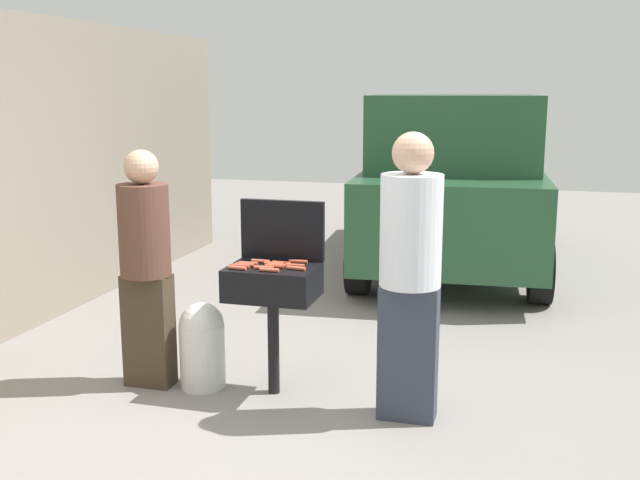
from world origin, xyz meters
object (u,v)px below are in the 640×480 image
object	(u,v)px
person_left	(146,260)
person_right	(410,267)
hot_dog_5	(245,265)
hot_dog_12	(240,266)
hot_dog_11	(298,262)
hot_dog_13	(296,268)
hot_dog_2	(248,263)
hot_dog_6	(277,265)
hot_dog_3	(274,264)
hot_dog_0	(282,263)
hot_dog_7	(295,266)
hot_dog_10	(274,266)
hot_dog_9	(237,268)
bbq_grill	(273,287)
hot_dog_4	(261,261)
hot_dog_1	(269,270)
propane_tank	(202,343)
hot_dog_8	(264,268)

from	to	relation	value
person_left	person_right	size ratio (longest dim) A/B	0.92
hot_dog_5	hot_dog_12	xyz separation A→B (m)	(-0.02, -0.04, 0.00)
person_right	hot_dog_11	bearing A→B (deg)	-28.66
hot_dog_13	hot_dog_2	bearing A→B (deg)	172.83
hot_dog_6	person_left	size ratio (longest dim) A/B	0.08
hot_dog_3	hot_dog_0	bearing A→B (deg)	34.38
hot_dog_0	hot_dog_7	world-z (taller)	same
hot_dog_3	person_right	size ratio (longest dim) A/B	0.07
hot_dog_6	person_right	world-z (taller)	person_right
hot_dog_5	hot_dog_12	distance (m)	0.04
hot_dog_10	hot_dog_9	bearing A→B (deg)	-154.62
hot_dog_11	person_right	distance (m)	0.87
bbq_grill	hot_dog_5	size ratio (longest dim) A/B	6.95
hot_dog_10	hot_dog_11	size ratio (longest dim) A/B	1.00
hot_dog_4	hot_dog_6	distance (m)	0.17
hot_dog_1	hot_dog_12	bearing A→B (deg)	166.61
hot_dog_10	hot_dog_12	distance (m)	0.23
propane_tank	hot_dog_0	bearing A→B (deg)	9.08
hot_dog_6	hot_dog_8	xyz separation A→B (m)	(-0.06, -0.09, 0.00)
hot_dog_5	hot_dog_1	bearing A→B (deg)	-23.66
hot_dog_11	hot_dog_13	bearing A→B (deg)	-76.65
person_left	bbq_grill	bearing A→B (deg)	1.62
hot_dog_1	hot_dog_7	xyz separation A→B (m)	(0.12, 0.17, 0.00)
hot_dog_10	hot_dog_12	world-z (taller)	same
hot_dog_0	hot_dog_6	size ratio (longest dim) A/B	1.00
hot_dog_3	hot_dog_5	world-z (taller)	same
hot_dog_4	hot_dog_8	size ratio (longest dim) A/B	1.00
hot_dog_12	propane_tank	xyz separation A→B (m)	(-0.33, 0.07, -0.60)
hot_dog_1	hot_dog_9	bearing A→B (deg)	-179.87
bbq_grill	hot_dog_13	world-z (taller)	hot_dog_13
hot_dog_7	hot_dog_6	bearing A→B (deg)	-166.90
hot_dog_10	hot_dog_3	bearing A→B (deg)	111.97
hot_dog_2	hot_dog_8	distance (m)	0.17
hot_dog_3	hot_dog_4	bearing A→B (deg)	157.27
hot_dog_13	hot_dog_12	bearing A→B (deg)	-173.65
hot_dog_4	hot_dog_2	bearing A→B (deg)	-123.78
person_left	hot_dog_11	bearing A→B (deg)	8.00
hot_dog_10	hot_dog_11	world-z (taller)	same
hot_dog_10	hot_dog_11	bearing A→B (deg)	58.39
hot_dog_3	hot_dog_4	world-z (taller)	same
hot_dog_4	hot_dog_12	size ratio (longest dim) A/B	1.00
hot_dog_6	hot_dog_10	xyz separation A→B (m)	(-0.01, -0.03, 0.00)
hot_dog_4	person_left	bearing A→B (deg)	-168.04
hot_dog_4	hot_dog_8	xyz separation A→B (m)	(0.09, -0.17, 0.00)
hot_dog_0	hot_dog_4	xyz separation A→B (m)	(-0.16, 0.02, 0.00)
hot_dog_10	hot_dog_12	size ratio (longest dim) A/B	1.00
hot_dog_6	hot_dog_9	distance (m)	0.27
hot_dog_2	person_left	distance (m)	0.74
hot_dog_2	hot_dog_9	bearing A→B (deg)	-99.83
hot_dog_8	hot_dog_3	bearing A→B (deg)	78.99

